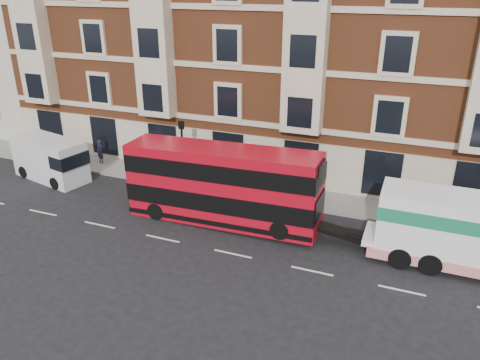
# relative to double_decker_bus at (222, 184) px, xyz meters

# --- Properties ---
(ground) EXTENTS (120.00, 120.00, 0.00)m
(ground) POSITION_rel_double_decker_bus_xyz_m (1.80, -2.89, -2.30)
(ground) COLOR black
(ground) RESTS_ON ground
(sidewalk) EXTENTS (90.00, 3.00, 0.15)m
(sidewalk) POSITION_rel_double_decker_bus_xyz_m (1.80, 4.61, -2.23)
(sidewalk) COLOR slate
(sidewalk) RESTS_ON ground
(victorian_terrace) EXTENTS (45.00, 12.00, 20.40)m
(victorian_terrace) POSITION_rel_double_decker_bus_xyz_m (2.30, 12.11, 7.76)
(victorian_terrace) COLOR brown
(victorian_terrace) RESTS_ON ground
(lamp_post_west) EXTENTS (0.35, 0.15, 4.35)m
(lamp_post_west) POSITION_rel_double_decker_bus_xyz_m (-4.20, 3.31, 0.37)
(lamp_post_west) COLOR black
(lamp_post_west) RESTS_ON sidewalk
(double_decker_bus) EXTENTS (10.74, 2.46, 4.35)m
(double_decker_bus) POSITION_rel_double_decker_bus_xyz_m (0.00, 0.00, 0.00)
(double_decker_bus) COLOR #B1091A
(double_decker_bus) RESTS_ON ground
(tow_truck) EXTENTS (8.59, 2.54, 3.58)m
(tow_truck) POSITION_rel_double_decker_bus_xyz_m (12.06, -0.00, -0.40)
(tow_truck) COLOR white
(tow_truck) RESTS_ON ground
(box_van) EXTENTS (5.72, 3.27, 2.80)m
(box_van) POSITION_rel_double_decker_bus_xyz_m (-13.29, 1.42, -0.92)
(box_van) COLOR silver
(box_van) RESTS_ON ground
(pedestrian) EXTENTS (0.73, 0.60, 1.72)m
(pedestrian) POSITION_rel_double_decker_bus_xyz_m (-11.82, 4.76, -1.29)
(pedestrian) COLOR #191B33
(pedestrian) RESTS_ON sidewalk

